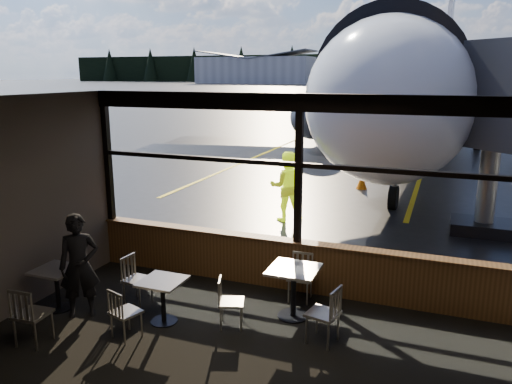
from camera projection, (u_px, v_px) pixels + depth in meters
The scene contains 29 objects.
ground_plane at pixel (441, 90), 117.99m from camera, with size 520.00×520.00×0.00m, color black.
carpet_floor at pixel (229, 382), 6.32m from camera, with size 8.00×6.00×0.01m, color black.
ceiling at pixel (225, 103), 5.51m from camera, with size 8.00×6.00×0.04m, color #38332D.
window_sill at pixel (297, 266), 8.94m from camera, with size 8.00×0.28×0.90m, color brown.
window_header at pixel (300, 103), 8.27m from camera, with size 8.00×0.18×0.30m, color black.
mullion_left at pixel (108, 157), 9.92m from camera, with size 0.12×0.12×2.60m, color black.
mullion_centre at pixel (299, 171), 8.54m from camera, with size 0.12×0.12×2.60m, color black.
window_transom at pixel (299, 165), 8.51m from camera, with size 8.00×0.10×0.08m, color black.
airliner at pixel (435, 32), 24.59m from camera, with size 31.71×38.05×11.63m, color white, non-canonical shape.
jet_bridge at pixel (503, 133), 12.22m from camera, with size 9.01×11.01×4.80m, color #2D2D2F, non-canonical shape.
cafe_table_near at pixel (293, 293), 7.93m from camera, with size 0.76×0.76×0.84m, color #AAA49C, non-canonical shape.
cafe_table_mid at pixel (163, 301), 7.78m from camera, with size 0.65×0.65×0.71m, color #A29D95, non-canonical shape.
cafe_table_left at pixel (57, 289), 8.22m from camera, with size 0.65×0.65×0.72m, color #A7A099, non-canonical shape.
chair_near_e at pixel (323, 314), 7.17m from camera, with size 0.48×0.48×0.89m, color #B2ACA1, non-canonical shape.
chair_near_w at pixel (231, 303), 7.64m from camera, with size 0.43×0.43×0.80m, color #AEA99D, non-canonical shape.
chair_near_n at pixel (300, 278), 8.52m from camera, with size 0.45×0.45×0.83m, color #AFA99E, non-canonical shape.
chair_mid_s at pixel (126, 313), 7.32m from camera, with size 0.43×0.43×0.79m, color #B8B3A6, non-canonical shape.
chair_mid_w at pixel (138, 280), 8.41m from camera, with size 0.46×0.46×0.84m, color #ACA79B, non-canonical shape.
chair_left_s at pixel (33, 315), 7.13m from camera, with size 0.50×0.50×0.91m, color #AAA69A, non-canonical shape.
passenger at pixel (79, 266), 7.90m from camera, with size 0.62×0.41×1.69m, color black.
ground_crew at pixel (287, 186), 13.13m from camera, with size 0.90×0.70×1.85m, color #BFF219.
cone_nose at pixel (362, 181), 16.91m from camera, with size 0.37×0.37×0.51m, color #E74B07.
cone_wing at pixel (325, 139), 27.86m from camera, with size 0.35×0.35×0.49m, color #FC6207.
hangar_left at pixel (256, 69), 195.65m from camera, with size 45.00×18.00×11.00m, color silver, non-canonical shape.
hangar_mid at pixel (446, 70), 175.85m from camera, with size 38.00×15.00×10.00m, color silver, non-canonical shape.
fuel_tank_a at pixel (359, 76), 184.07m from camera, with size 8.00×8.00×6.00m, color silver.
fuel_tank_b at pixel (387, 76), 180.58m from camera, with size 8.00×8.00×6.00m, color silver.
fuel_tank_c at pixel (416, 76), 177.08m from camera, with size 8.00×8.00×6.00m, color silver.
treeline at pixel (447, 68), 198.32m from camera, with size 360.00×3.00×12.00m, color black.
Camera 1 is at (2.33, -8.09, 3.82)m, focal length 35.00 mm.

